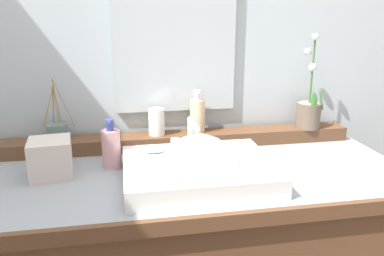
{
  "coord_description": "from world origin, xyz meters",
  "views": [
    {
      "loc": [
        -0.2,
        -1.19,
        1.4
      ],
      "look_at": [
        0.01,
        -0.02,
        1.04
      ],
      "focal_mm": 36.05,
      "sensor_mm": 36.0,
      "label": 1
    }
  ],
  "objects_px": {
    "potted_plant": "(309,110)",
    "reed_diffuser": "(57,130)",
    "tissue_box": "(51,158)",
    "sink_basin": "(199,173)",
    "lotion_bottle": "(111,148)",
    "soap_dispenser": "(198,115)",
    "tumbler_cup": "(157,122)",
    "soap_bar": "(155,149)"
  },
  "relations": [
    {
      "from": "potted_plant",
      "to": "tumbler_cup",
      "type": "relative_size",
      "value": 3.66
    },
    {
      "from": "sink_basin",
      "to": "tumbler_cup",
      "type": "distance_m",
      "value": 0.36
    },
    {
      "from": "soap_bar",
      "to": "reed_diffuser",
      "type": "height_order",
      "value": "reed_diffuser"
    },
    {
      "from": "sink_basin",
      "to": "reed_diffuser",
      "type": "bearing_deg",
      "value": 143.44
    },
    {
      "from": "soap_dispenser",
      "to": "tumbler_cup",
      "type": "distance_m",
      "value": 0.17
    },
    {
      "from": "potted_plant",
      "to": "reed_diffuser",
      "type": "xyz_separation_m",
      "value": [
        -0.99,
        0.03,
        -0.04
      ]
    },
    {
      "from": "lotion_bottle",
      "to": "tissue_box",
      "type": "distance_m",
      "value": 0.2
    },
    {
      "from": "soap_dispenser",
      "to": "lotion_bottle",
      "type": "relative_size",
      "value": 0.98
    },
    {
      "from": "potted_plant",
      "to": "lotion_bottle",
      "type": "height_order",
      "value": "potted_plant"
    },
    {
      "from": "soap_bar",
      "to": "soap_dispenser",
      "type": "xyz_separation_m",
      "value": [
        0.19,
        0.24,
        0.05
      ]
    },
    {
      "from": "tumbler_cup",
      "to": "lotion_bottle",
      "type": "distance_m",
      "value": 0.24
    },
    {
      "from": "potted_plant",
      "to": "soap_bar",
      "type": "bearing_deg",
      "value": -162.26
    },
    {
      "from": "tissue_box",
      "to": "soap_dispenser",
      "type": "bearing_deg",
      "value": 23.04
    },
    {
      "from": "potted_plant",
      "to": "soap_dispenser",
      "type": "height_order",
      "value": "potted_plant"
    },
    {
      "from": "soap_bar",
      "to": "tissue_box",
      "type": "relative_size",
      "value": 0.54
    },
    {
      "from": "lotion_bottle",
      "to": "soap_bar",
      "type": "bearing_deg",
      "value": -20.38
    },
    {
      "from": "potted_plant",
      "to": "lotion_bottle",
      "type": "bearing_deg",
      "value": -168.97
    },
    {
      "from": "soap_bar",
      "to": "soap_dispenser",
      "type": "distance_m",
      "value": 0.31
    },
    {
      "from": "soap_bar",
      "to": "tissue_box",
      "type": "bearing_deg",
      "value": 177.89
    },
    {
      "from": "sink_basin",
      "to": "lotion_bottle",
      "type": "xyz_separation_m",
      "value": [
        -0.27,
        0.17,
        0.04
      ]
    },
    {
      "from": "potted_plant",
      "to": "tissue_box",
      "type": "xyz_separation_m",
      "value": [
        -0.98,
        -0.2,
        -0.07
      ]
    },
    {
      "from": "lotion_bottle",
      "to": "tissue_box",
      "type": "xyz_separation_m",
      "value": [
        -0.19,
        -0.04,
        -0.01
      ]
    },
    {
      "from": "lotion_bottle",
      "to": "tumbler_cup",
      "type": "bearing_deg",
      "value": 44.99
    },
    {
      "from": "soap_dispenser",
      "to": "reed_diffuser",
      "type": "xyz_separation_m",
      "value": [
        -0.54,
        0.0,
        -0.04
      ]
    },
    {
      "from": "tumbler_cup",
      "to": "reed_diffuser",
      "type": "xyz_separation_m",
      "value": [
        -0.37,
        0.01,
        -0.02
      ]
    },
    {
      "from": "soap_dispenser",
      "to": "tumbler_cup",
      "type": "bearing_deg",
      "value": -175.75
    },
    {
      "from": "soap_bar",
      "to": "tissue_box",
      "type": "distance_m",
      "value": 0.34
    },
    {
      "from": "soap_dispenser",
      "to": "reed_diffuser",
      "type": "relative_size",
      "value": 0.72
    },
    {
      "from": "reed_diffuser",
      "to": "lotion_bottle",
      "type": "bearing_deg",
      "value": -42.5
    },
    {
      "from": "sink_basin",
      "to": "soap_dispenser",
      "type": "bearing_deg",
      "value": 79.75
    },
    {
      "from": "lotion_bottle",
      "to": "sink_basin",
      "type": "bearing_deg",
      "value": -31.46
    },
    {
      "from": "sink_basin",
      "to": "lotion_bottle",
      "type": "distance_m",
      "value": 0.32
    },
    {
      "from": "sink_basin",
      "to": "lotion_bottle",
      "type": "bearing_deg",
      "value": 148.54
    },
    {
      "from": "soap_bar",
      "to": "reed_diffuser",
      "type": "bearing_deg",
      "value": 145.4
    },
    {
      "from": "soap_bar",
      "to": "lotion_bottle",
      "type": "xyz_separation_m",
      "value": [
        -0.14,
        0.05,
        -0.0
      ]
    },
    {
      "from": "sink_basin",
      "to": "tissue_box",
      "type": "bearing_deg",
      "value": 164.86
    },
    {
      "from": "lotion_bottle",
      "to": "tissue_box",
      "type": "bearing_deg",
      "value": -167.94
    },
    {
      "from": "reed_diffuser",
      "to": "tissue_box",
      "type": "relative_size",
      "value": 1.77
    },
    {
      "from": "soap_bar",
      "to": "tissue_box",
      "type": "height_order",
      "value": "tissue_box"
    },
    {
      "from": "potted_plant",
      "to": "reed_diffuser",
      "type": "height_order",
      "value": "potted_plant"
    },
    {
      "from": "reed_diffuser",
      "to": "tissue_box",
      "type": "bearing_deg",
      "value": -87.45
    },
    {
      "from": "soap_dispenser",
      "to": "reed_diffuser",
      "type": "distance_m",
      "value": 0.54
    }
  ]
}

